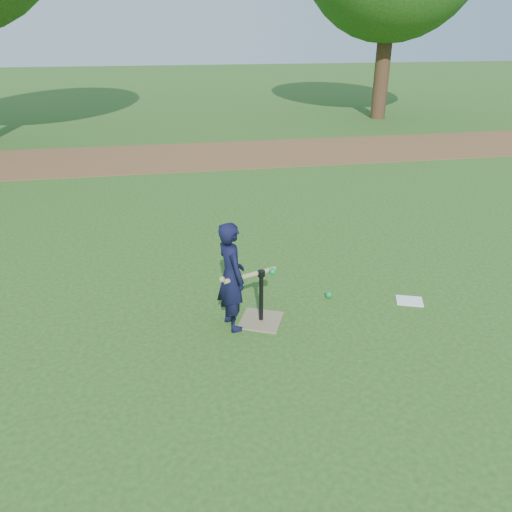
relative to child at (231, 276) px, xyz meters
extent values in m
plane|color=#285116|center=(0.43, 0.33, -0.59)|extent=(80.00, 80.00, 0.00)
cube|color=brown|center=(0.43, 7.83, -0.59)|extent=(24.00, 3.00, 0.01)
imported|color=black|center=(0.00, 0.00, 0.00)|extent=(0.39, 0.49, 1.19)
sphere|color=#0C8D3E|center=(1.21, 0.38, -0.55)|extent=(0.08, 0.08, 0.08)
cube|color=white|center=(2.12, 0.13, -0.59)|extent=(0.36, 0.32, 0.01)
cube|color=#887756|center=(0.32, 0.02, -0.58)|extent=(0.57, 0.57, 0.02)
cylinder|color=black|center=(0.32, 0.02, -0.29)|extent=(0.05, 0.05, 0.55)
cylinder|color=black|center=(0.32, 0.02, -0.01)|extent=(0.08, 0.08, 0.06)
cylinder|color=tan|center=(0.20, 0.00, -0.01)|extent=(0.58, 0.25, 0.05)
sphere|color=tan|center=(-0.10, -0.04, -0.01)|extent=(0.06, 0.06, 0.06)
sphere|color=#0C8D3E|center=(0.44, 0.03, 0.00)|extent=(0.08, 0.08, 0.08)
cylinder|color=#382316|center=(6.93, 12.33, 1.12)|extent=(0.50, 0.50, 3.42)
camera|label=1|loc=(-0.60, -4.54, 2.34)|focal=35.00mm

